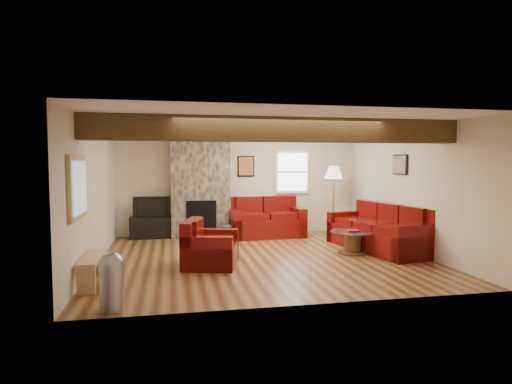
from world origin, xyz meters
The scene contains 18 objects.
room centered at (0.00, 0.00, 1.25)m, with size 8.00×8.00×8.00m.
oak_beam centered at (0.00, -1.25, 2.31)m, with size 6.00×0.36×0.38m, color #32210F.
chimney_breast centered at (-1.00, 2.49, 1.22)m, with size 1.40×0.67×2.50m.
back_window centered at (1.35, 2.71, 1.55)m, with size 0.90×0.08×1.10m, color white, non-canonical shape.
hatch_window centered at (-2.96, -1.50, 1.45)m, with size 0.08×1.00×0.90m, color tan, non-canonical shape.
ceiling_dome centered at (0.90, 0.90, 2.44)m, with size 0.40×0.40×0.18m, color #F1E3CD, non-canonical shape.
artwork_back centered at (0.15, 2.71, 1.70)m, with size 0.42×0.06×0.52m, color black, non-canonical shape.
artwork_right centered at (2.96, 0.30, 1.75)m, with size 0.06×0.55×0.42m, color black, non-canonical shape.
sofa_three centered at (2.48, 0.22, 0.47)m, with size 2.41×1.01×0.93m, color #410409, non-canonical shape.
loveseat centered at (0.54, 2.23, 0.47)m, with size 1.79×1.03×0.95m, color #410409, non-canonical shape.
armchair_red centered at (-1.02, -0.48, 0.40)m, with size 0.99×0.87×0.80m, color #410409, non-canonical shape.
coffee_table centered at (1.82, 0.01, 0.22)m, with size 0.89×0.89×0.47m.
tv_cabinet centered at (-2.15, 2.53, 0.25)m, with size 1.02×0.41×0.51m, color black.
television centered at (-2.15, 2.53, 0.75)m, with size 0.85×0.11×0.49m, color black.
floor_lamp centered at (2.16, 1.93, 1.46)m, with size 0.44×0.44×1.71m.
pine_bench centered at (-2.83, -1.28, 0.21)m, with size 0.26×1.12×0.42m, color tan, non-canonical shape.
pedal_bin centered at (-2.40, -2.51, 0.36)m, with size 0.29×0.29×0.73m, color #96959A, non-canonical shape.
coal_bucket centered at (-0.40, 1.97, 0.17)m, with size 0.37×0.37×0.34m, color gray, non-canonical shape.
Camera 1 is at (-1.67, -7.81, 1.80)m, focal length 30.00 mm.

